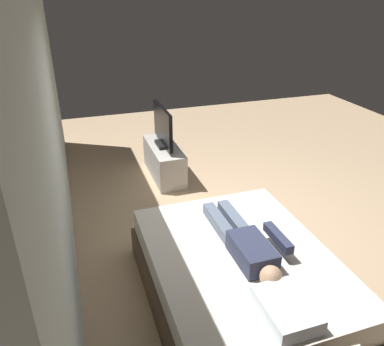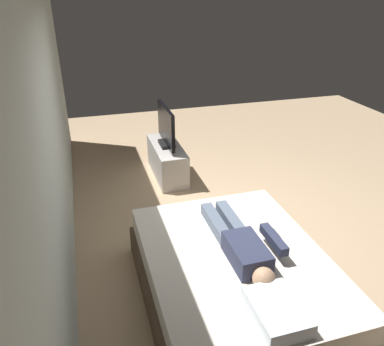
% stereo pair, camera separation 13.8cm
% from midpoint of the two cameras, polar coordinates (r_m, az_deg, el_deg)
% --- Properties ---
extents(ground_plane, '(10.00, 10.00, 0.00)m').
position_cam_midpoint_polar(ground_plane, '(4.70, 5.46, -8.34)').
color(ground_plane, tan).
extents(back_wall, '(6.40, 0.10, 2.80)m').
position_cam_midpoint_polar(back_wall, '(4.12, -21.15, 6.63)').
color(back_wall, silver).
rests_on(back_wall, ground).
extents(bed, '(2.09, 1.60, 0.54)m').
position_cam_midpoint_polar(bed, '(3.63, 5.97, -15.30)').
color(bed, brown).
rests_on(bed, ground).
extents(pillow, '(0.48, 0.34, 0.12)m').
position_cam_midpoint_polar(pillow, '(2.94, 12.36, -19.10)').
color(pillow, white).
rests_on(pillow, bed).
extents(person, '(1.26, 0.46, 0.18)m').
position_cam_midpoint_polar(person, '(3.44, 6.97, -10.31)').
color(person, '#2D334C').
rests_on(person, bed).
extents(remote, '(0.15, 0.04, 0.02)m').
position_cam_midpoint_polar(remote, '(3.76, 11.60, -8.59)').
color(remote, black).
rests_on(remote, bed).
extents(tv_stand, '(1.10, 0.40, 0.50)m').
position_cam_midpoint_polar(tv_stand, '(5.84, -4.83, 1.78)').
color(tv_stand, '#B7B2AD').
rests_on(tv_stand, ground).
extents(tv, '(0.88, 0.20, 0.59)m').
position_cam_midpoint_polar(tv, '(5.64, -5.04, 6.73)').
color(tv, black).
rests_on(tv, tv_stand).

